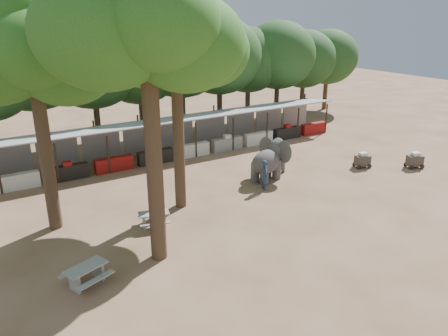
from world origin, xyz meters
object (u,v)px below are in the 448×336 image
yard_tree_back (170,33)px  cart_front (415,160)px  picnic_table_near (86,273)px  picnic_table_far (154,217)px  elephant (270,160)px  handler (265,175)px  yard_tree_left (26,45)px  cart_back (362,160)px  yard_tree_center (140,20)px

yard_tree_back → cart_front: bearing=-10.6°
picnic_table_near → picnic_table_far: size_ratio=1.12×
elephant → handler: elephant is taller
yard_tree_left → picnic_table_far: yard_tree_left is taller
handler → picnic_table_far: handler is taller
elephant → picnic_table_far: 8.65m
elephant → cart_back: elephant is taller
cart_back → picnic_table_near: bearing=-152.5°
yard_tree_back → picnic_table_far: size_ratio=6.70×
elephant → cart_back: bearing=-30.2°
elephant → yard_tree_left: bearing=161.5°
elephant → picnic_table_near: bearing=-173.9°
yard_tree_center → cart_front: yard_tree_center is taller
yard_tree_center → yard_tree_back: size_ratio=1.06×
yard_tree_left → picnic_table_far: (4.04, -2.59, -7.74)m
yard_tree_left → handler: bearing=-8.6°
yard_tree_left → picnic_table_near: (0.09, -5.56, -7.70)m
yard_tree_left → elephant: yard_tree_left is taller
cart_back → yard_tree_left: bearing=-169.5°
yard_tree_center → yard_tree_back: 5.04m
cart_back → picnic_table_far: bearing=-161.1°
yard_tree_center → handler: yard_tree_center is taller
cart_front → yard_tree_left: bearing=-171.0°
picnic_table_near → yard_tree_left: bearing=70.9°
yard_tree_center → picnic_table_far: yard_tree_center is taller
picnic_table_far → cart_back: 14.67m
picnic_table_far → cart_front: bearing=11.6°
cart_back → handler: bearing=-166.1°
yard_tree_center → yard_tree_left: bearing=121.0°
yard_tree_back → elephant: bearing=4.4°
yard_tree_center → elephant: yard_tree_center is taller
yard_tree_left → cart_back: 20.33m
yard_tree_back → yard_tree_left: bearing=170.5°
yard_tree_left → yard_tree_center: yard_tree_center is taller
elephant → yard_tree_back: bearing=168.2°
elephant → cart_back: 6.52m
elephant → picnic_table_near: 13.33m
yard_tree_back → elephant: (6.40, 0.49, -7.35)m
picnic_table_far → cart_front: (17.45, -1.30, 0.05)m
handler → picnic_table_near: handler is taller
yard_tree_left → picnic_table_far: bearing=-32.7°
yard_tree_back → elephant: 9.76m
elephant → cart_front: elephant is taller
yard_tree_center → cart_back: yard_tree_center is taller
picnic_table_near → yard_tree_back: bearing=17.6°
yard_tree_back → picnic_table_near: yard_tree_back is taller
yard_tree_back → picnic_table_far: yard_tree_back is taller
yard_tree_center → cart_back: 18.19m
cart_front → cart_back: 3.33m
handler → elephant: bearing=-28.3°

